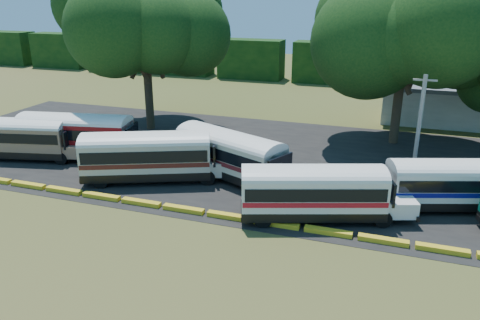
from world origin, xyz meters
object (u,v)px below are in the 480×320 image
(bus_cream_west, at_px, (150,154))
(bus_white_red, at_px, (316,190))
(tree_west, at_px, (143,15))
(bus_red, at_px, (79,133))
(bus_beige, at_px, (21,136))

(bus_cream_west, xyz_separation_m, bus_white_red, (12.34, -2.26, -0.14))
(bus_white_red, xyz_separation_m, tree_west, (-19.17, 14.44, 8.98))
(bus_red, distance_m, bus_cream_west, 8.51)
(bus_cream_west, relative_size, tree_west, 0.74)
(bus_red, bearing_deg, bus_white_red, -24.38)
(bus_beige, distance_m, bus_red, 4.61)
(bus_white_red, bearing_deg, bus_beige, 153.95)
(bus_cream_west, bearing_deg, bus_beige, 153.04)
(bus_cream_west, distance_m, tree_west, 16.53)
(bus_red, xyz_separation_m, tree_west, (1.25, 9.50, 8.80))
(tree_west, bearing_deg, bus_cream_west, -60.74)
(bus_cream_west, bearing_deg, tree_west, 96.19)
(bus_beige, xyz_separation_m, tree_west, (5.47, 11.35, 8.96))
(bus_cream_west, bearing_deg, bus_red, 138.54)
(bus_beige, distance_m, tree_west, 15.46)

